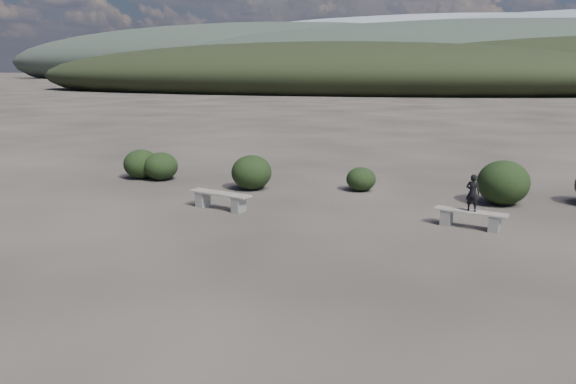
% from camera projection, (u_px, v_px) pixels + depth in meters
% --- Properties ---
extents(ground, '(1200.00, 1200.00, 0.00)m').
position_uv_depth(ground, '(226.00, 294.00, 9.84)').
color(ground, '#2C2622').
rests_on(ground, ground).
extents(bench_left, '(1.96, 0.84, 0.48)m').
position_uv_depth(bench_left, '(220.00, 199.00, 15.74)').
color(bench_left, slate).
rests_on(bench_left, ground).
extents(bench_right, '(1.79, 0.75, 0.44)m').
position_uv_depth(bench_right, '(470.00, 218.00, 13.86)').
color(bench_right, slate).
rests_on(bench_right, ground).
extents(seated_person, '(0.39, 0.31, 0.92)m').
position_uv_depth(seated_person, '(473.00, 193.00, 13.72)').
color(seated_person, black).
rests_on(seated_person, bench_right).
extents(shrub_a, '(1.20, 1.20, 0.98)m').
position_uv_depth(shrub_a, '(161.00, 166.00, 19.91)').
color(shrub_a, black).
rests_on(shrub_a, ground).
extents(shrub_b, '(1.32, 1.32, 1.13)m').
position_uv_depth(shrub_b, '(252.00, 172.00, 18.32)').
color(shrub_b, black).
rests_on(shrub_b, ground).
extents(shrub_c, '(0.96, 0.96, 0.77)m').
position_uv_depth(shrub_c, '(361.00, 179.00, 18.13)').
color(shrub_c, black).
rests_on(shrub_c, ground).
extents(shrub_d, '(1.48, 1.48, 1.29)m').
position_uv_depth(shrub_d, '(503.00, 183.00, 16.23)').
color(shrub_d, black).
rests_on(shrub_d, ground).
extents(shrub_f, '(1.24, 1.24, 1.05)m').
position_uv_depth(shrub_f, '(141.00, 164.00, 20.19)').
color(shrub_f, black).
rests_on(shrub_f, ground).
extents(mountain_ridges, '(500.00, 400.00, 56.00)m').
position_uv_depth(mountain_ridges, '(457.00, 57.00, 324.37)').
color(mountain_ridges, black).
rests_on(mountain_ridges, ground).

